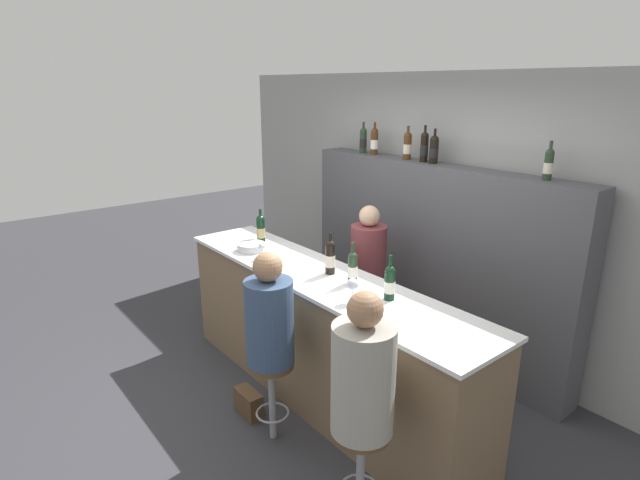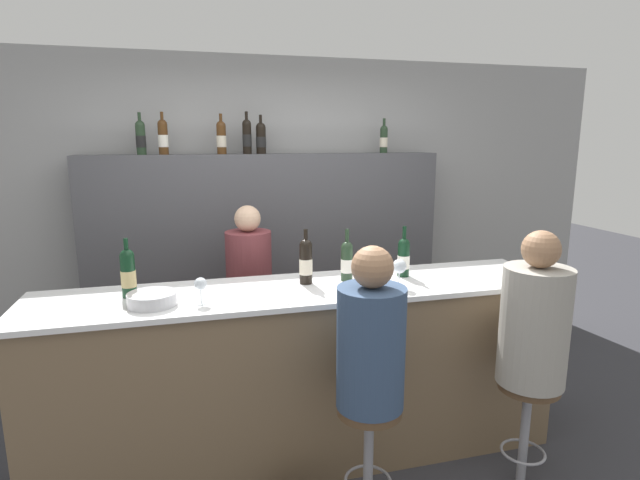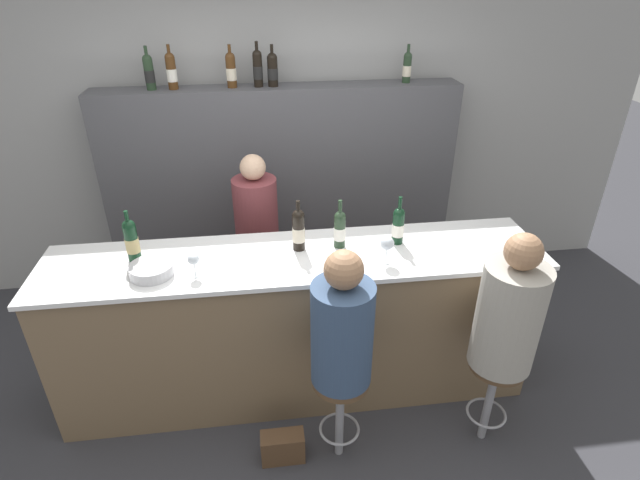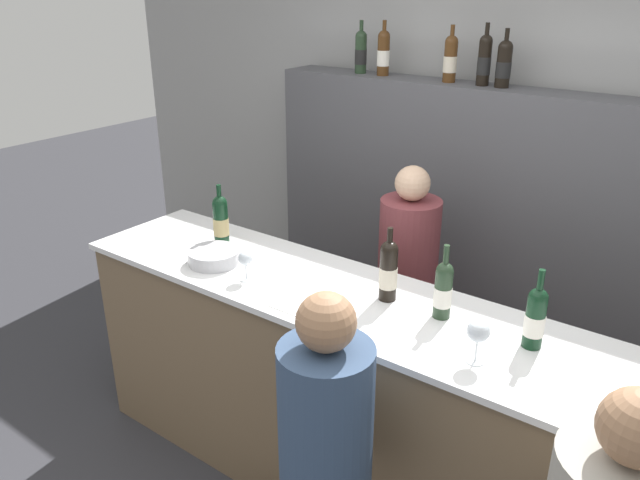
{
  "view_description": "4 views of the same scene",
  "coord_description": "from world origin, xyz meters",
  "px_view_note": "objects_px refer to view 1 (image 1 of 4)",
  "views": [
    {
      "loc": [
        2.8,
        -1.95,
        2.48
      ],
      "look_at": [
        0.01,
        0.29,
        1.36
      ],
      "focal_mm": 28.0,
      "sensor_mm": 36.0,
      "label": 1
    },
    {
      "loc": [
        -0.63,
        -2.41,
        1.92
      ],
      "look_at": [
        0.08,
        0.25,
        1.37
      ],
      "focal_mm": 28.0,
      "sensor_mm": 36.0,
      "label": 2
    },
    {
      "loc": [
        -0.19,
        -2.31,
        2.65
      ],
      "look_at": [
        0.14,
        0.26,
        1.2
      ],
      "focal_mm": 28.0,
      "sensor_mm": 36.0,
      "label": 3
    },
    {
      "loc": [
        1.21,
        -1.7,
        2.36
      ],
      "look_at": [
        -0.25,
        0.27,
        1.32
      ],
      "focal_mm": 35.0,
      "sensor_mm": 36.0,
      "label": 4
    }
  ],
  "objects_px": {
    "bartender": "(367,290)",
    "wine_bottle_counter_1": "(330,257)",
    "wine_bottle_backbar_2": "(407,145)",
    "wine_bottle_backbar_4": "(434,149)",
    "wine_bottle_backbar_3": "(424,147)",
    "guest_seated_right": "(363,374)",
    "wine_bottle_counter_2": "(353,267)",
    "wine_bottle_counter_3": "(390,282)",
    "bar_stool_left": "(271,380)",
    "wine_glass_1": "(353,285)",
    "guest_seated_left": "(269,316)",
    "bar_stool_right": "(361,451)",
    "metal_bowl": "(251,247)",
    "wine_bottle_counter_0": "(261,229)",
    "wine_glass_0": "(263,247)",
    "wine_bottle_backbar_0": "(363,140)",
    "wine_bottle_backbar_1": "(374,141)",
    "handbag": "(249,403)",
    "wine_bottle_backbar_5": "(549,164)"
  },
  "relations": [
    {
      "from": "wine_bottle_counter_0",
      "to": "wine_bottle_backbar_5",
      "type": "height_order",
      "value": "wine_bottle_backbar_5"
    },
    {
      "from": "wine_bottle_backbar_2",
      "to": "handbag",
      "type": "bearing_deg",
      "value": -84.2
    },
    {
      "from": "wine_bottle_counter_1",
      "to": "bar_stool_right",
      "type": "relative_size",
      "value": 0.53
    },
    {
      "from": "wine_bottle_counter_2",
      "to": "wine_bottle_backbar_2",
      "type": "xyz_separation_m",
      "value": [
        -0.63,
        1.26,
        0.74
      ]
    },
    {
      "from": "wine_glass_0",
      "to": "wine_glass_1",
      "type": "relative_size",
      "value": 0.84
    },
    {
      "from": "wine_bottle_backbar_3",
      "to": "guest_seated_right",
      "type": "xyz_separation_m",
      "value": [
        1.26,
        -1.93,
        -0.96
      ]
    },
    {
      "from": "wine_glass_1",
      "to": "wine_bottle_counter_2",
      "type": "bearing_deg",
      "value": 137.82
    },
    {
      "from": "bar_stool_left",
      "to": "handbag",
      "type": "bearing_deg",
      "value": 180.0
    },
    {
      "from": "wine_bottle_counter_3",
      "to": "bar_stool_left",
      "type": "distance_m",
      "value": 1.09
    },
    {
      "from": "metal_bowl",
      "to": "wine_bottle_counter_1",
      "type": "bearing_deg",
      "value": 12.01
    },
    {
      "from": "wine_bottle_counter_3",
      "to": "handbag",
      "type": "relative_size",
      "value": 1.22
    },
    {
      "from": "wine_bottle_backbar_4",
      "to": "bartender",
      "type": "distance_m",
      "value": 1.4
    },
    {
      "from": "wine_bottle_counter_1",
      "to": "wine_bottle_backbar_5",
      "type": "distance_m",
      "value": 1.75
    },
    {
      "from": "wine_glass_0",
      "to": "handbag",
      "type": "distance_m",
      "value": 1.25
    },
    {
      "from": "wine_bottle_backbar_5",
      "to": "wine_bottle_backbar_2",
      "type": "bearing_deg",
      "value": 180.0
    },
    {
      "from": "wine_bottle_counter_3",
      "to": "handbag",
      "type": "distance_m",
      "value": 1.52
    },
    {
      "from": "wine_bottle_backbar_1",
      "to": "wine_bottle_backbar_4",
      "type": "bearing_deg",
      "value": -0.0
    },
    {
      "from": "metal_bowl",
      "to": "bar_stool_left",
      "type": "xyz_separation_m",
      "value": [
        1.03,
        -0.49,
        -0.63
      ]
    },
    {
      "from": "wine_bottle_backbar_0",
      "to": "bar_stool_left",
      "type": "relative_size",
      "value": 0.5
    },
    {
      "from": "wine_bottle_backbar_0",
      "to": "bar_stool_left",
      "type": "bearing_deg",
      "value": -59.5
    },
    {
      "from": "wine_bottle_backbar_2",
      "to": "wine_bottle_backbar_4",
      "type": "distance_m",
      "value": 0.31
    },
    {
      "from": "wine_glass_1",
      "to": "guest_seated_left",
      "type": "xyz_separation_m",
      "value": [
        -0.34,
        -0.45,
        -0.22
      ]
    },
    {
      "from": "wine_bottle_counter_2",
      "to": "wine_bottle_counter_3",
      "type": "height_order",
      "value": "same"
    },
    {
      "from": "wine_bottle_backbar_1",
      "to": "guest_seated_left",
      "type": "relative_size",
      "value": 0.39
    },
    {
      "from": "wine_bottle_counter_0",
      "to": "wine_bottle_backbar_3",
      "type": "bearing_deg",
      "value": 57.08
    },
    {
      "from": "wine_bottle_backbar_1",
      "to": "guest_seated_right",
      "type": "relative_size",
      "value": 0.38
    },
    {
      "from": "wine_bottle_counter_1",
      "to": "guest_seated_right",
      "type": "bearing_deg",
      "value": -31.88
    },
    {
      "from": "wine_bottle_backbar_2",
      "to": "wine_bottle_backbar_5",
      "type": "bearing_deg",
      "value": -0.0
    },
    {
      "from": "wine_bottle_counter_2",
      "to": "bartender",
      "type": "bearing_deg",
      "value": 127.62
    },
    {
      "from": "wine_bottle_counter_3",
      "to": "wine_bottle_backbar_1",
      "type": "distance_m",
      "value": 2.05
    },
    {
      "from": "wine_bottle_backbar_5",
      "to": "handbag",
      "type": "bearing_deg",
      "value": -121.18
    },
    {
      "from": "wine_bottle_counter_1",
      "to": "bartender",
      "type": "bearing_deg",
      "value": 111.24
    },
    {
      "from": "wine_bottle_backbar_2",
      "to": "bartender",
      "type": "height_order",
      "value": "wine_bottle_backbar_2"
    },
    {
      "from": "wine_bottle_counter_0",
      "to": "handbag",
      "type": "relative_size",
      "value": 1.25
    },
    {
      "from": "wine_bottle_backbar_3",
      "to": "bar_stool_left",
      "type": "bearing_deg",
      "value": -80.05
    },
    {
      "from": "wine_bottle_counter_2",
      "to": "wine_glass_0",
      "type": "distance_m",
      "value": 0.9
    },
    {
      "from": "guest_seated_right",
      "to": "bartender",
      "type": "distance_m",
      "value": 1.92
    },
    {
      "from": "metal_bowl",
      "to": "guest_seated_right",
      "type": "height_order",
      "value": "guest_seated_right"
    },
    {
      "from": "bar_stool_right",
      "to": "wine_bottle_counter_3",
      "type": "bearing_deg",
      "value": 124.02
    },
    {
      "from": "wine_bottle_counter_0",
      "to": "metal_bowl",
      "type": "distance_m",
      "value": 0.25
    },
    {
      "from": "guest_seated_right",
      "to": "metal_bowl",
      "type": "bearing_deg",
      "value": 165.88
    },
    {
      "from": "wine_glass_0",
      "to": "bar_stool_left",
      "type": "xyz_separation_m",
      "value": [
        0.78,
        -0.45,
        -0.7
      ]
    },
    {
      "from": "wine_bottle_backbar_0",
      "to": "wine_bottle_backbar_3",
      "type": "bearing_deg",
      "value": 0.0
    },
    {
      "from": "guest_seated_left",
      "to": "handbag",
      "type": "relative_size",
      "value": 3.11
    },
    {
      "from": "bartender",
      "to": "wine_bottle_counter_1",
      "type": "bearing_deg",
      "value": -68.76
    },
    {
      "from": "wine_bottle_counter_0",
      "to": "bartender",
      "type": "distance_m",
      "value": 1.13
    },
    {
      "from": "wine_bottle_backbar_5",
      "to": "bar_stool_right",
      "type": "bearing_deg",
      "value": -87.13
    },
    {
      "from": "wine_bottle_backbar_5",
      "to": "metal_bowl",
      "type": "xyz_separation_m",
      "value": [
        -1.85,
        -1.44,
        -0.82
      ]
    },
    {
      "from": "wine_glass_1",
      "to": "guest_seated_right",
      "type": "xyz_separation_m",
      "value": [
        0.58,
        -0.45,
        -0.21
      ]
    },
    {
      "from": "wine_bottle_backbar_0",
      "to": "handbag",
      "type": "bearing_deg",
      "value": -67.64
    }
  ]
}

